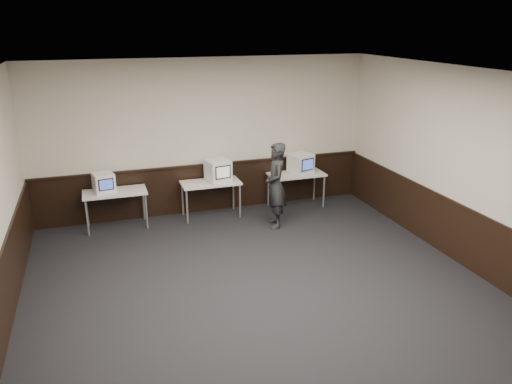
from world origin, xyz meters
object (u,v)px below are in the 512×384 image
Objects in this scene: desk_center at (211,185)px; emac_center at (218,170)px; emac_right at (301,163)px; desk_right at (296,177)px; emac_left at (104,183)px; desk_left at (115,195)px; person at (276,185)px.

emac_center is (0.17, 0.02, 0.29)m from desk_center.
emac_right is (2.00, 0.02, 0.29)m from desk_center.
emac_center reaches higher than emac_right.
emac_center is at bearing 7.67° from desk_center.
desk_right is 2.21× the size of emac_center.
emac_center is at bearing -10.68° from emac_left.
desk_left is 2.61× the size of emac_left.
emac_left is at bearing -96.30° from person.
desk_left is 0.32m from emac_left.
desk_center is 2.10m from emac_left.
desk_left is at bearing 163.76° from emac_right.
desk_left is at bearing 180.00° from desk_center.
person reaches higher than desk_center.
person reaches higher than emac_left.
desk_left and desk_right have the same top height.
desk_center is at bearing -11.30° from emac_left.
person is at bearing -56.39° from emac_center.
emac_left reaches higher than desk_right.
person is (0.92, -0.92, -0.13)m from emac_center.
emac_right is at bearing -10.86° from emac_left.
emac_center is (2.25, 0.01, 0.03)m from emac_left.
emac_right is at bearing 0.43° from desk_center.
person is (-0.81, -0.90, 0.16)m from desk_right.
emac_left is 4.08m from emac_right.
emac_right reaches higher than desk_right.
desk_left is 2.15× the size of emac_right.
emac_right is (3.90, 0.02, 0.29)m from desk_left.
desk_left is 2.21× the size of emac_center.
desk_right is at bearing -11.97° from emac_center.
emac_left is at bearing 174.77° from desk_left.
emac_center is 0.97× the size of emac_right.
desk_center is at bearing 180.00° from desk_right.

